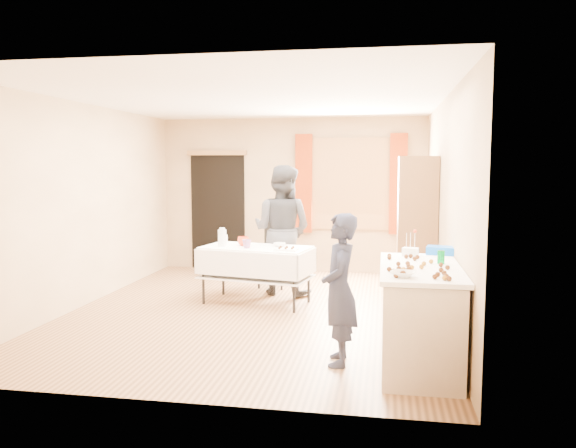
% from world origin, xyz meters
% --- Properties ---
extents(floor, '(4.50, 5.50, 0.02)m').
position_xyz_m(floor, '(0.00, 0.00, -0.01)').
color(floor, '#9E7047').
rests_on(floor, ground).
extents(ceiling, '(4.50, 5.50, 0.02)m').
position_xyz_m(ceiling, '(0.00, 0.00, 2.61)').
color(ceiling, white).
rests_on(ceiling, floor).
extents(wall_back, '(4.50, 0.02, 2.60)m').
position_xyz_m(wall_back, '(0.00, 2.76, 1.30)').
color(wall_back, tan).
rests_on(wall_back, floor).
extents(wall_front, '(4.50, 0.02, 2.60)m').
position_xyz_m(wall_front, '(0.00, -2.76, 1.30)').
color(wall_front, tan).
rests_on(wall_front, floor).
extents(wall_left, '(0.02, 5.50, 2.60)m').
position_xyz_m(wall_left, '(-2.26, 0.00, 1.30)').
color(wall_left, tan).
rests_on(wall_left, floor).
extents(wall_right, '(0.02, 5.50, 2.60)m').
position_xyz_m(wall_right, '(2.26, 0.00, 1.30)').
color(wall_right, tan).
rests_on(wall_right, floor).
extents(window_frame, '(1.32, 0.06, 1.52)m').
position_xyz_m(window_frame, '(1.00, 2.72, 1.50)').
color(window_frame, olive).
rests_on(window_frame, wall_back).
extents(window_pane, '(1.20, 0.02, 1.40)m').
position_xyz_m(window_pane, '(1.00, 2.71, 1.50)').
color(window_pane, white).
rests_on(window_pane, wall_back).
extents(curtain_left, '(0.28, 0.06, 1.65)m').
position_xyz_m(curtain_left, '(0.22, 2.67, 1.50)').
color(curtain_left, '#902F0C').
rests_on(curtain_left, wall_back).
extents(curtain_right, '(0.28, 0.06, 1.65)m').
position_xyz_m(curtain_right, '(1.78, 2.67, 1.50)').
color(curtain_right, '#902F0C').
rests_on(curtain_right, wall_back).
extents(doorway, '(0.95, 0.04, 2.00)m').
position_xyz_m(doorway, '(-1.30, 2.73, 1.00)').
color(doorway, black).
rests_on(doorway, floor).
extents(door_lintel, '(1.05, 0.06, 0.08)m').
position_xyz_m(door_lintel, '(-1.30, 2.70, 2.02)').
color(door_lintel, olive).
rests_on(door_lintel, wall_back).
extents(cabinet, '(0.50, 0.60, 1.93)m').
position_xyz_m(cabinet, '(1.99, 0.89, 0.96)').
color(cabinet, brown).
rests_on(cabinet, floor).
extents(counter, '(0.71, 1.49, 0.91)m').
position_xyz_m(counter, '(1.89, -1.60, 0.45)').
color(counter, beige).
rests_on(counter, floor).
extents(party_table, '(1.53, 0.98, 0.75)m').
position_xyz_m(party_table, '(-0.08, 0.39, 0.45)').
color(party_table, black).
rests_on(party_table, floor).
extents(chair, '(0.45, 0.45, 0.99)m').
position_xyz_m(chair, '(-0.04, 1.43, 0.30)').
color(chair, black).
rests_on(chair, floor).
extents(girl, '(0.57, 0.43, 1.38)m').
position_xyz_m(girl, '(1.17, -1.68, 0.69)').
color(girl, '#1B1F38').
rests_on(girl, floor).
extents(woman, '(1.23, 1.14, 1.81)m').
position_xyz_m(woman, '(0.16, 0.99, 0.91)').
color(woman, black).
rests_on(woman, floor).
extents(soda_can, '(0.08, 0.08, 0.12)m').
position_xyz_m(soda_can, '(2.08, -1.44, 0.97)').
color(soda_can, '#00872B').
rests_on(soda_can, counter).
extents(mixing_bowl, '(0.28, 0.28, 0.05)m').
position_xyz_m(mixing_bowl, '(1.72, -2.12, 0.93)').
color(mixing_bowl, white).
rests_on(mixing_bowl, counter).
extents(foam_block, '(0.17, 0.13, 0.08)m').
position_xyz_m(foam_block, '(1.83, -1.02, 0.95)').
color(foam_block, white).
rests_on(foam_block, counter).
extents(blue_basket, '(0.33, 0.25, 0.08)m').
position_xyz_m(blue_basket, '(2.15, -0.88, 0.95)').
color(blue_basket, blue).
rests_on(blue_basket, counter).
extents(pitcher, '(0.12, 0.12, 0.22)m').
position_xyz_m(pitcher, '(-0.53, 0.37, 0.86)').
color(pitcher, silver).
rests_on(pitcher, party_table).
extents(cup_red, '(0.25, 0.25, 0.12)m').
position_xyz_m(cup_red, '(-0.27, 0.46, 0.81)').
color(cup_red, red).
rests_on(cup_red, party_table).
extents(cup_rainbow, '(0.14, 0.14, 0.11)m').
position_xyz_m(cup_rainbow, '(-0.17, 0.25, 0.80)').
color(cup_rainbow, red).
rests_on(cup_rainbow, party_table).
extents(small_bowl, '(0.21, 0.21, 0.05)m').
position_xyz_m(small_bowl, '(0.22, 0.46, 0.77)').
color(small_bowl, white).
rests_on(small_bowl, party_table).
extents(pastry_tray, '(0.30, 0.23, 0.02)m').
position_xyz_m(pastry_tray, '(0.36, 0.15, 0.76)').
color(pastry_tray, white).
rests_on(pastry_tray, party_table).
extents(bottle, '(0.14, 0.14, 0.17)m').
position_xyz_m(bottle, '(-0.60, 0.67, 0.83)').
color(bottle, white).
rests_on(bottle, party_table).
extents(cake_balls, '(0.54, 1.11, 0.04)m').
position_xyz_m(cake_balls, '(1.85, -1.78, 0.93)').
color(cake_balls, '#3F2314').
rests_on(cake_balls, counter).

